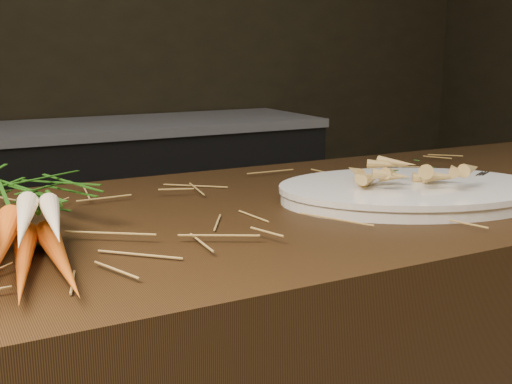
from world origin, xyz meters
TOP-DOWN VIEW (x-y plane):
  - back_counter at (0.30, 2.18)m, footprint 1.82×0.62m
  - straw_bedding at (0.00, 0.30)m, footprint 1.40×0.60m
  - root_veg_bunch at (-0.38, 0.27)m, footprint 0.20×0.49m
  - serving_platter at (0.27, 0.22)m, footprint 0.54×0.45m
  - roasted_veg_heap at (0.27, 0.22)m, footprint 0.27×0.23m
  - serving_fork at (0.42, 0.14)m, footprint 0.16×0.10m

SIDE VIEW (x-z plane):
  - back_counter at x=0.30m, z-range 0.00..0.84m
  - straw_bedding at x=0.00m, z-range 0.90..0.92m
  - serving_platter at x=0.27m, z-range 0.90..0.92m
  - serving_fork at x=0.42m, z-range 0.92..0.93m
  - root_veg_bunch at x=-0.38m, z-range 0.90..0.99m
  - roasted_veg_heap at x=0.27m, z-range 0.92..0.98m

